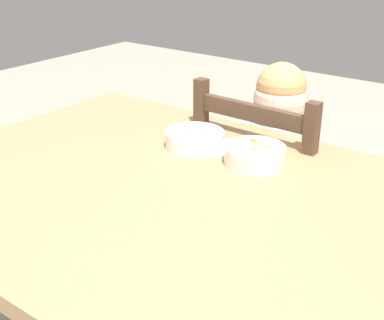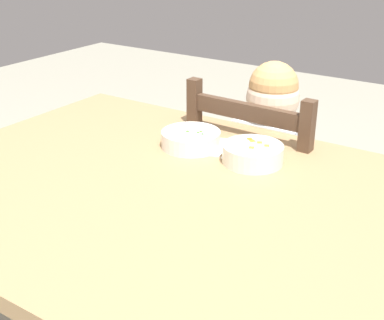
% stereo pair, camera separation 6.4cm
% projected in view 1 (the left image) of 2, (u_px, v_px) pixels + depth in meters
% --- Properties ---
extents(dining_table, '(1.42, 0.98, 0.76)m').
position_uv_depth(dining_table, '(180.00, 226.00, 1.29)').
color(dining_table, '#A07E55').
rests_on(dining_table, ground).
extents(dining_chair, '(0.43, 0.43, 0.91)m').
position_uv_depth(dining_chair, '(269.00, 211.00, 1.80)').
color(dining_chair, '#4D3627').
rests_on(dining_chair, ground).
extents(child_figure, '(0.32, 0.31, 0.96)m').
position_uv_depth(child_figure, '(272.00, 163.00, 1.72)').
color(child_figure, silver).
rests_on(child_figure, ground).
extents(bowl_of_peas, '(0.17, 0.17, 0.05)m').
position_uv_depth(bowl_of_peas, '(195.00, 139.00, 1.49)').
color(bowl_of_peas, white).
rests_on(bowl_of_peas, dining_table).
extents(bowl_of_carrots, '(0.16, 0.16, 0.05)m').
position_uv_depth(bowl_of_carrots, '(255.00, 155.00, 1.39)').
color(bowl_of_carrots, white).
rests_on(bowl_of_carrots, dining_table).
extents(spoon, '(0.11, 0.11, 0.01)m').
position_uv_depth(spoon, '(238.00, 158.00, 1.42)').
color(spoon, silver).
rests_on(spoon, dining_table).
extents(paper_napkin, '(0.17, 0.16, 0.00)m').
position_uv_depth(paper_napkin, '(206.00, 145.00, 1.51)').
color(paper_napkin, white).
rests_on(paper_napkin, dining_table).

